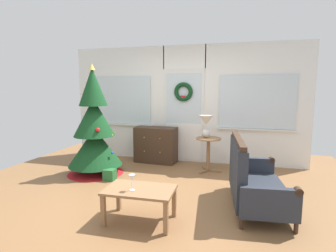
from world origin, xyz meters
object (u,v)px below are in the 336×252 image
(settee_sofa, at_px, (251,180))
(table_lamp, at_px, (206,123))
(coffee_table, at_px, (140,194))
(side_table, at_px, (208,148))
(wine_glass, at_px, (132,179))
(christmas_tree, at_px, (94,132))
(gift_box, at_px, (110,175))
(dresser_cabinet, at_px, (156,145))

(settee_sofa, distance_m, table_lamp, 1.77)
(settee_sofa, relative_size, coffee_table, 1.72)
(side_table, distance_m, wine_glass, 2.38)
(table_lamp, xyz_separation_m, coffee_table, (-0.51, -2.26, -0.60))
(christmas_tree, xyz_separation_m, coffee_table, (1.51, -1.54, -0.45))
(settee_sofa, bearing_deg, christmas_tree, 165.52)
(side_table, bearing_deg, gift_box, -149.24)
(table_lamp, bearing_deg, side_table, -33.69)
(coffee_table, bearing_deg, gift_box, 130.45)
(side_table, distance_m, gift_box, 1.94)
(side_table, distance_m, table_lamp, 0.48)
(wine_glass, bearing_deg, settee_sofa, 32.34)
(coffee_table, bearing_deg, side_table, 75.72)
(coffee_table, bearing_deg, dresser_cabinet, 103.71)
(side_table, distance_m, coffee_table, 2.30)
(settee_sofa, distance_m, gift_box, 2.45)
(table_lamp, distance_m, coffee_table, 2.39)
(dresser_cabinet, relative_size, side_table, 1.38)
(wine_glass, bearing_deg, christmas_tree, 131.92)
(dresser_cabinet, bearing_deg, coffee_table, -76.29)
(settee_sofa, xyz_separation_m, wine_glass, (-1.39, -0.88, 0.18))
(christmas_tree, bearing_deg, dresser_cabinet, 50.38)
(christmas_tree, distance_m, dresser_cabinet, 1.44)
(side_table, relative_size, gift_box, 3.40)
(table_lamp, relative_size, coffee_table, 0.51)
(settee_sofa, relative_size, table_lamp, 3.35)
(christmas_tree, height_order, wine_glass, christmas_tree)
(christmas_tree, height_order, settee_sofa, christmas_tree)
(dresser_cabinet, bearing_deg, christmas_tree, -129.62)
(side_table, xyz_separation_m, gift_box, (-1.63, -0.97, -0.38))
(christmas_tree, distance_m, settee_sofa, 2.96)
(settee_sofa, height_order, side_table, settee_sofa)
(christmas_tree, relative_size, gift_box, 10.54)
(settee_sofa, bearing_deg, coffee_table, -148.79)
(settee_sofa, height_order, coffee_table, settee_sofa)
(table_lamp, xyz_separation_m, gift_box, (-1.57, -1.01, -0.86))
(coffee_table, bearing_deg, table_lamp, 77.40)
(coffee_table, xyz_separation_m, gift_box, (-1.07, 1.25, -0.26))
(settee_sofa, height_order, gift_box, settee_sofa)
(christmas_tree, relative_size, coffee_table, 2.43)
(coffee_table, distance_m, gift_box, 1.66)
(side_table, xyz_separation_m, wine_glass, (-0.63, -2.30, 0.08))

